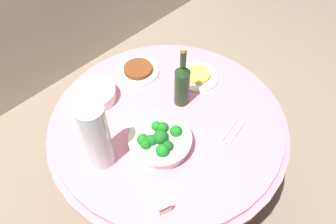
% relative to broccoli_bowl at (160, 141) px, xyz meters
% --- Properties ---
extents(ground_plane, '(6.00, 6.00, 0.00)m').
position_rel_broccoli_bowl_xyz_m(ground_plane, '(0.14, 0.08, -0.78)').
color(ground_plane, gray).
extents(buffet_table, '(1.16, 1.16, 0.74)m').
position_rel_broccoli_bowl_xyz_m(buffet_table, '(0.14, 0.08, -0.41)').
color(buffet_table, maroon).
rests_on(buffet_table, ground_plane).
extents(broccoli_bowl, '(0.28, 0.28, 0.12)m').
position_rel_broccoli_bowl_xyz_m(broccoli_bowl, '(0.00, 0.00, 0.00)').
color(broccoli_bowl, white).
rests_on(broccoli_bowl, buffet_table).
extents(plate_stack, '(0.21, 0.21, 0.06)m').
position_rel_broccoli_bowl_xyz_m(plate_stack, '(-0.02, 0.44, -0.01)').
color(plate_stack, white).
rests_on(plate_stack, buffet_table).
extents(wine_bottle, '(0.07, 0.07, 0.34)m').
position_rel_broccoli_bowl_xyz_m(wine_bottle, '(0.26, 0.11, 0.09)').
color(wine_bottle, '#1F3B1E').
rests_on(wine_bottle, buffet_table).
extents(decorative_fruit_vase, '(0.11, 0.11, 0.34)m').
position_rel_broccoli_bowl_xyz_m(decorative_fruit_vase, '(-0.22, 0.13, 0.11)').
color(decorative_fruit_vase, silver).
rests_on(decorative_fruit_vase, buffet_table).
extents(serving_tongs, '(0.17, 0.07, 0.01)m').
position_rel_broccoli_bowl_xyz_m(serving_tongs, '(0.29, -0.19, -0.04)').
color(serving_tongs, silver).
rests_on(serving_tongs, buffet_table).
extents(food_plate_stir_fry, '(0.22, 0.22, 0.04)m').
position_rel_broccoli_bowl_xyz_m(food_plate_stir_fry, '(0.26, 0.42, -0.03)').
color(food_plate_stir_fry, white).
rests_on(food_plate_stir_fry, buffet_table).
extents(food_plate_fried_egg, '(0.22, 0.22, 0.03)m').
position_rel_broccoli_bowl_xyz_m(food_plate_fried_egg, '(0.45, 0.16, -0.03)').
color(food_plate_fried_egg, white).
rests_on(food_plate_fried_egg, buffet_table).
extents(label_placard_front, '(0.05, 0.02, 0.05)m').
position_rel_broccoli_bowl_xyz_m(label_placard_front, '(-0.21, -0.23, -0.01)').
color(label_placard_front, white).
rests_on(label_placard_front, buffet_table).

